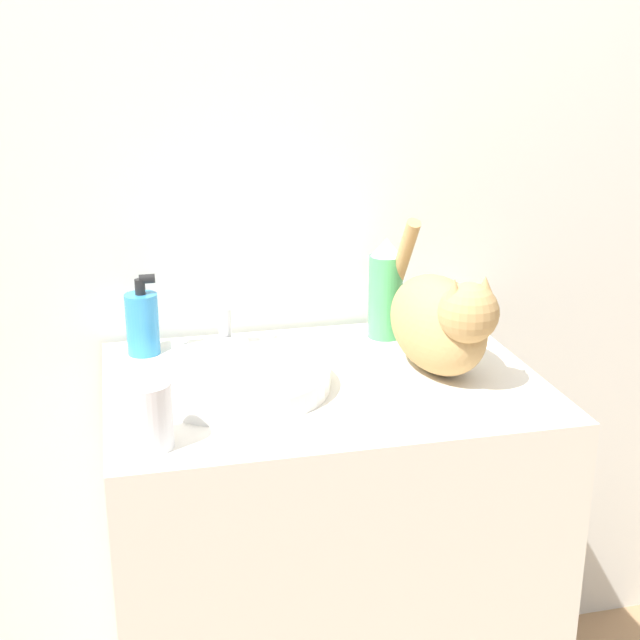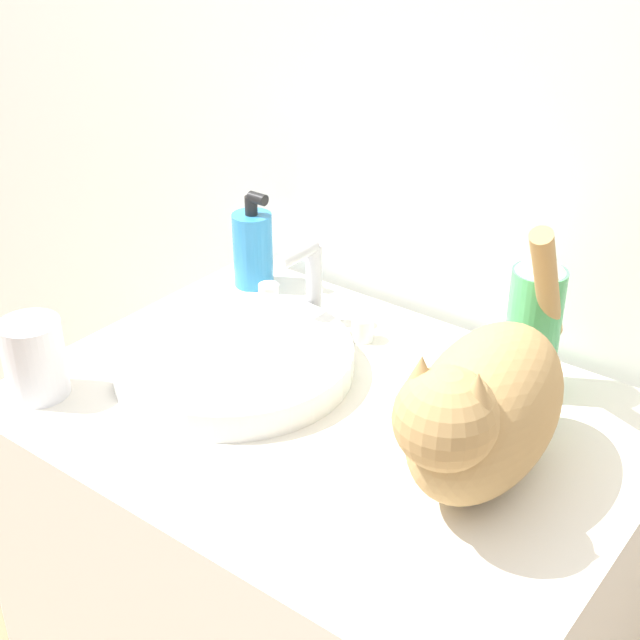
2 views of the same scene
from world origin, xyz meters
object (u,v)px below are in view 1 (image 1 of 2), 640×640
object	(u,v)px
soap_bottle	(142,322)
spray_bottle	(386,290)
cat	(441,321)
cup	(147,415)

from	to	relation	value
soap_bottle	spray_bottle	size ratio (longest dim) A/B	0.77
cat	spray_bottle	distance (m)	0.21
soap_bottle	cup	xyz separation A→B (m)	(-0.01, -0.41, -0.01)
soap_bottle	cup	size ratio (longest dim) A/B	1.51
cat	cup	world-z (taller)	cat
cat	spray_bottle	xyz separation A→B (m)	(-0.04, 0.21, 0.00)
soap_bottle	spray_bottle	world-z (taller)	spray_bottle
soap_bottle	spray_bottle	distance (m)	0.49
soap_bottle	cup	bearing A→B (deg)	-91.78
cup	soap_bottle	bearing A→B (deg)	88.22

